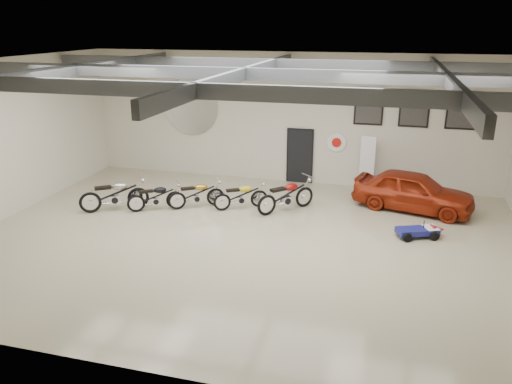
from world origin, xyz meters
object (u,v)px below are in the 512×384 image
(motorcycle_gold, at_px, (196,194))
(go_kart, at_px, (422,229))
(motorcycle_yellow, at_px, (241,195))
(vintage_car, at_px, (413,191))
(motorcycle_red, at_px, (286,195))
(motorcycle_black, at_px, (155,196))
(banner_stand, at_px, (367,165))
(motorcycle_silver, at_px, (114,194))

(motorcycle_gold, distance_m, go_kart, 7.36)
(motorcycle_yellow, distance_m, vintage_car, 5.80)
(go_kart, xyz_separation_m, vintage_car, (-0.21, 2.31, 0.40))
(motorcycle_yellow, distance_m, motorcycle_red, 1.54)
(motorcycle_black, relative_size, motorcycle_red, 0.85)
(banner_stand, height_order, vintage_car, banner_stand)
(motorcycle_gold, xyz_separation_m, vintage_car, (7.12, 1.68, 0.17))
(banner_stand, height_order, motorcycle_gold, banner_stand)
(motorcycle_black, bearing_deg, motorcycle_red, -18.81)
(motorcycle_black, relative_size, vintage_car, 0.47)
(motorcycle_black, bearing_deg, go_kart, -32.83)
(banner_stand, xyz_separation_m, motorcycle_black, (-6.73, -3.87, -0.53))
(banner_stand, bearing_deg, motorcycle_gold, -138.29)
(motorcycle_silver, bearing_deg, banner_stand, -5.27)
(motorcycle_gold, distance_m, vintage_car, 7.32)
(motorcycle_silver, relative_size, motorcycle_gold, 1.17)
(motorcycle_yellow, bearing_deg, go_kart, -40.50)
(go_kart, bearing_deg, vintage_car, 72.75)
(motorcycle_silver, height_order, motorcycle_red, motorcycle_silver)
(motorcycle_yellow, bearing_deg, motorcycle_gold, 158.22)
(motorcycle_gold, xyz_separation_m, motorcycle_red, (3.03, 0.45, 0.07))
(banner_stand, relative_size, motorcycle_red, 0.92)
(motorcycle_red, height_order, go_kart, motorcycle_red)
(motorcycle_yellow, relative_size, motorcycle_red, 0.84)
(motorcycle_silver, bearing_deg, motorcycle_yellow, -16.13)
(banner_stand, xyz_separation_m, motorcycle_yellow, (-3.99, -3.01, -0.53))
(motorcycle_black, relative_size, motorcycle_yellow, 1.00)
(motorcycle_yellow, bearing_deg, motorcycle_red, -24.81)
(motorcycle_black, bearing_deg, vintage_car, -17.35)
(motorcycle_black, distance_m, motorcycle_yellow, 2.87)
(motorcycle_black, height_order, motorcycle_yellow, motorcycle_black)
(motorcycle_silver, relative_size, vintage_car, 0.57)
(motorcycle_red, bearing_deg, motorcycle_black, 147.17)
(motorcycle_red, height_order, vintage_car, vintage_car)
(go_kart, bearing_deg, motorcycle_red, 143.48)
(motorcycle_yellow, bearing_deg, motorcycle_silver, 165.24)
(motorcycle_yellow, relative_size, go_kart, 1.25)
(motorcycle_silver, bearing_deg, motorcycle_red, -18.80)
(motorcycle_red, relative_size, go_kart, 1.48)
(motorcycle_black, xyz_separation_m, go_kart, (8.56, -0.03, -0.21))
(motorcycle_silver, distance_m, motorcycle_red, 5.76)
(banner_stand, distance_m, go_kart, 4.38)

